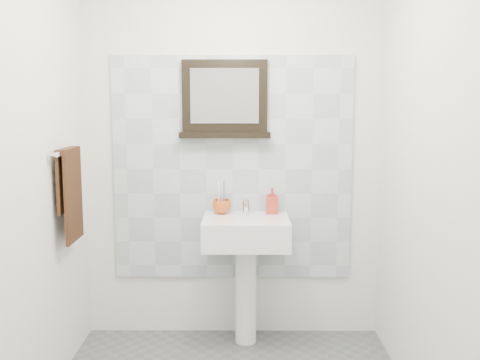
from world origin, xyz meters
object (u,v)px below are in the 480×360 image
at_px(toothbrush_cup, 222,207).
at_px(hand_towel, 70,187).
at_px(pedestal_sink, 246,245).
at_px(soap_dispenser, 272,201).
at_px(framed_mirror, 225,101).

xyz_separation_m(toothbrush_cup, hand_towel, (-0.87, -0.42, 0.20)).
distance_m(pedestal_sink, hand_towel, 1.16).
bearing_deg(soap_dispenser, toothbrush_cup, -174.92).
distance_m(pedestal_sink, toothbrush_cup, 0.31).
relative_size(toothbrush_cup, soap_dispenser, 0.69).
relative_size(pedestal_sink, framed_mirror, 1.61).
height_order(pedestal_sink, framed_mirror, framed_mirror).
distance_m(toothbrush_cup, hand_towel, 0.99).
height_order(framed_mirror, hand_towel, framed_mirror).
xyz_separation_m(toothbrush_cup, soap_dispenser, (0.33, 0.01, 0.04)).
relative_size(soap_dispenser, framed_mirror, 0.29).
relative_size(soap_dispenser, hand_towel, 0.32).
relative_size(pedestal_sink, hand_towel, 1.75).
height_order(soap_dispenser, hand_towel, hand_towel).
relative_size(pedestal_sink, soap_dispenser, 5.52).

